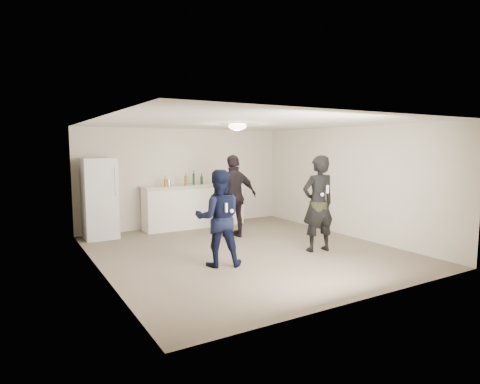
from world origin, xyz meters
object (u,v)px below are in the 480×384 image
fridge (99,198)px  spectator (234,196)px  man (218,218)px  woman (318,204)px  counter (194,207)px  shaker (169,183)px

fridge → spectator: bearing=-28.9°
man → woman: woman is taller
fridge → man: size_ratio=1.08×
counter → fridge: bearing=-178.3°
shaker → counter: bearing=6.9°
fridge → spectator: (2.64, -1.46, 0.03)m
shaker → spectator: size_ratio=0.09×
fridge → man: fridge is taller
fridge → spectator: 3.01m
shaker → woman: size_ratio=0.09×
woman → fridge: bearing=-36.4°
shaker → woman: woman is taller
shaker → man: 3.23m
man → spectator: bearing=-104.2°
man → woman: (2.12, -0.13, 0.11)m
counter → fridge: (-2.33, -0.07, 0.38)m
counter → woman: 3.62m
fridge → spectator: size_ratio=0.96×
fridge → spectator: spectator is taller
fridge → shaker: 1.65m
shaker → spectator: (1.01, -1.44, -0.24)m
shaker → woman: (1.82, -3.33, -0.23)m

